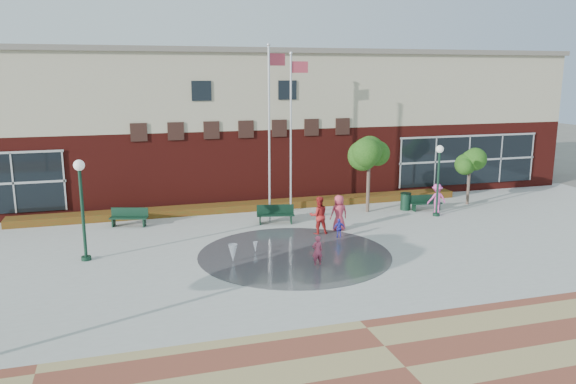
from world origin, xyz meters
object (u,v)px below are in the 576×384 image
object	(u,v)px
flagpole_left	(270,125)
child_splash	(317,251)
bench_left	(129,221)
flagpole_right	(292,124)
trash_can	(406,201)

from	to	relation	value
flagpole_left	child_splash	distance (m)	8.65
flagpole_left	child_splash	world-z (taller)	flagpole_left
bench_left	flagpole_left	bearing A→B (deg)	9.38
flagpole_right	bench_left	distance (m)	10.18
flagpole_right	child_splash	bearing A→B (deg)	-104.63
bench_left	trash_can	size ratio (longest dim) A/B	1.95
flagpole_left	child_splash	xyz separation A→B (m)	(0.01, -7.38, -4.51)
trash_can	child_splash	distance (m)	11.06
bench_left	child_splash	xyz separation A→B (m)	(7.28, -8.43, 0.32)
flagpole_right	bench_left	bearing A→B (deg)	-178.84
bench_left	trash_can	bearing A→B (deg)	14.34
flagpole_left	flagpole_right	bearing A→B (deg)	28.60
flagpole_left	flagpole_right	world-z (taller)	flagpole_left
bench_left	child_splash	size ratio (longest dim) A/B	1.56
flagpole_right	trash_can	size ratio (longest dim) A/B	8.75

